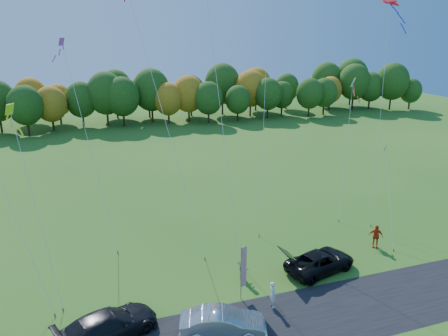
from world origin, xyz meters
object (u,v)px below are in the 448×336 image
object	(u,v)px
black_suv	(320,261)
silver_sedan	(223,323)
person_east	(376,236)
feather_flag	(243,266)

from	to	relation	value
black_suv	silver_sedan	xyz separation A→B (m)	(-9.11, -4.49, 0.06)
black_suv	person_east	bearing A→B (deg)	-88.15
black_suv	feather_flag	world-z (taller)	feather_flag
silver_sedan	person_east	size ratio (longest dim) A/B	2.57
feather_flag	black_suv	bearing A→B (deg)	11.31
silver_sedan	feather_flag	distance (m)	4.28
black_suv	person_east	xyz separation A→B (m)	(6.19, 1.76, 0.22)
person_east	silver_sedan	bearing A→B (deg)	-124.79
black_suv	silver_sedan	distance (m)	10.16
feather_flag	silver_sedan	bearing A→B (deg)	-127.91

